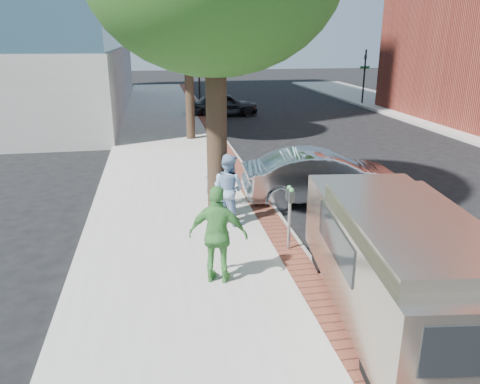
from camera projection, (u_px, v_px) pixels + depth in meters
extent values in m
plane|color=black|center=(255.00, 250.00, 10.78)|extent=(120.00, 120.00, 0.00)
cube|color=#9E9991|center=(174.00, 162.00, 17.96)|extent=(5.00, 60.00, 0.15)
cube|color=brown|center=(230.00, 158.00, 18.31)|extent=(0.60, 60.00, 0.01)
cube|color=gray|center=(239.00, 159.00, 18.39)|extent=(0.10, 60.00, 0.15)
cylinder|color=black|center=(199.00, 80.00, 30.85)|extent=(0.12, 0.12, 3.80)
imported|color=black|center=(199.00, 63.00, 30.50)|extent=(0.18, 0.15, 0.90)
cube|color=#1E7238|center=(199.00, 69.00, 30.63)|extent=(0.70, 0.03, 0.18)
cylinder|color=black|center=(364.00, 78.00, 32.81)|extent=(0.12, 0.12, 3.80)
imported|color=black|center=(365.00, 61.00, 32.46)|extent=(0.18, 0.15, 0.90)
cube|color=#1E7238|center=(365.00, 67.00, 32.59)|extent=(0.70, 0.03, 0.18)
cylinder|color=black|center=(217.00, 135.00, 11.70)|extent=(0.52, 0.52, 4.40)
cylinder|color=black|center=(190.00, 97.00, 21.23)|extent=(0.40, 0.40, 3.85)
ellipsoid|color=#194614|center=(187.00, 21.00, 20.20)|extent=(4.80, 4.80, 3.94)
cylinder|color=gray|center=(289.00, 225.00, 10.32)|extent=(0.07, 0.07, 1.15)
cube|color=#2D3030|center=(291.00, 197.00, 10.02)|extent=(0.12, 0.14, 0.24)
cube|color=#2D3030|center=(289.00, 194.00, 10.18)|extent=(0.12, 0.14, 0.24)
sphere|color=#3F8C4C|center=(292.00, 190.00, 9.97)|extent=(0.11, 0.11, 0.11)
sphere|color=#3F8C4C|center=(289.00, 188.00, 10.14)|extent=(0.11, 0.11, 0.11)
imported|color=#9B9B9F|center=(211.00, 179.00, 12.72)|extent=(0.44, 0.64, 1.69)
imported|color=#82A0C9|center=(228.00, 189.00, 11.74)|extent=(1.10, 1.10, 1.80)
imported|color=#489443|center=(218.00, 235.00, 8.85)|extent=(1.22, 0.81, 1.93)
imported|color=#B1B3B8|center=(321.00, 176.00, 13.80)|extent=(4.69, 1.88, 1.52)
imported|color=black|center=(224.00, 104.00, 28.66)|extent=(4.24, 1.84, 1.42)
cube|color=gray|center=(400.00, 262.00, 7.81)|extent=(2.78, 5.57, 1.50)
cube|color=gray|center=(358.00, 225.00, 10.12)|extent=(2.17, 1.26, 0.89)
cube|color=gray|center=(414.00, 223.00, 7.22)|extent=(2.36, 4.00, 0.18)
cylinder|color=black|center=(321.00, 258.00, 9.63)|extent=(0.33, 0.74, 0.71)
cylinder|color=black|center=(408.00, 256.00, 9.72)|extent=(0.33, 0.74, 0.71)
cylinder|color=black|center=(376.00, 372.00, 6.36)|extent=(0.33, 0.74, 0.71)
cube|color=black|center=(459.00, 237.00, 7.96)|extent=(0.30, 2.21, 0.61)
cube|color=black|center=(335.00, 240.00, 7.86)|extent=(0.30, 2.21, 0.61)
cube|color=black|center=(353.00, 202.00, 10.48)|extent=(1.77, 0.25, 0.45)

